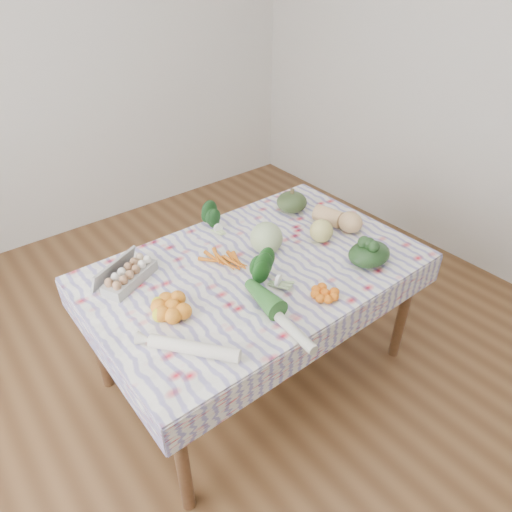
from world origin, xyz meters
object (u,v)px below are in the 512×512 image
Objects in this scene: dining_table at (256,278)px; egg_carton at (130,276)px; butternut_squash at (338,217)px; kabocha_squash at (292,202)px; grapefruit at (321,231)px; cabbage at (266,238)px.

egg_carton is (-0.56, 0.27, 0.12)m from dining_table.
dining_table is at bearing 166.43° from butternut_squash.
butternut_squash is (1.15, -0.26, 0.03)m from egg_carton.
dining_table is at bearing -149.38° from kabocha_squash.
egg_carton is at bearing -177.86° from kabocha_squash.
kabocha_squash is at bearing 73.86° from grapefruit.
butternut_squash is (0.08, -0.30, 0.00)m from kabocha_squash.
butternut_squash is (0.60, 0.00, 0.15)m from dining_table.
dining_table is 0.63m from egg_carton.
cabbage is at bearing 28.03° from dining_table.
kabocha_squash is at bearing -23.20° from egg_carton.
cabbage is 0.48m from butternut_squash.
dining_table is 0.62m from butternut_squash.
cabbage is 1.34× the size of grapefruit.
butternut_squash reaches higher than dining_table.
cabbage reaches higher than dining_table.
kabocha_squash is 1.44× the size of grapefruit.
grapefruit is (-0.10, -0.35, 0.00)m from kabocha_squash.
cabbage is at bearing 158.91° from butternut_squash.
kabocha_squash is 0.36m from grapefruit.
kabocha_squash is 0.65× the size of butternut_squash.
dining_table is 5.47× the size of egg_carton.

